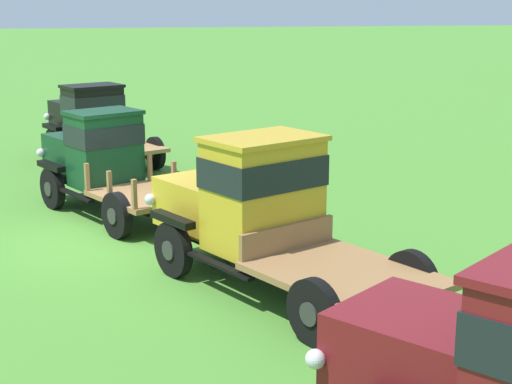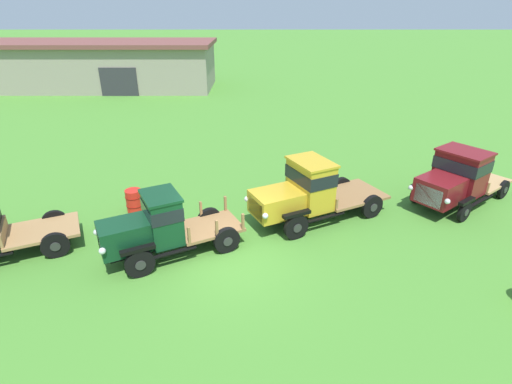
% 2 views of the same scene
% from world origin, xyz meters
% --- Properties ---
extents(ground_plane, '(240.00, 240.00, 0.00)m').
position_xyz_m(ground_plane, '(0.00, 0.00, 0.00)').
color(ground_plane, '#47842D').
extents(vintage_truck_foreground_near, '(4.82, 3.37, 2.14)m').
position_xyz_m(vintage_truck_foreground_near, '(-7.80, 0.07, 1.11)').
color(vintage_truck_foreground_near, black).
rests_on(vintage_truck_foreground_near, ground).
extents(vintage_truck_second_in_line, '(4.68, 3.34, 2.17)m').
position_xyz_m(vintage_truck_second_in_line, '(-2.23, 0.25, 1.10)').
color(vintage_truck_second_in_line, black).
rests_on(vintage_truck_second_in_line, ground).
extents(vintage_truck_midrow_center, '(5.64, 4.00, 2.37)m').
position_xyz_m(vintage_truck_midrow_center, '(2.68, 2.60, 1.20)').
color(vintage_truck_midrow_center, black).
rests_on(vintage_truck_midrow_center, ground).
extents(oil_drum_beside_row, '(0.64, 0.64, 0.90)m').
position_xyz_m(oil_drum_beside_row, '(-3.91, 3.34, 0.45)').
color(oil_drum_beside_row, red).
rests_on(oil_drum_beside_row, ground).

